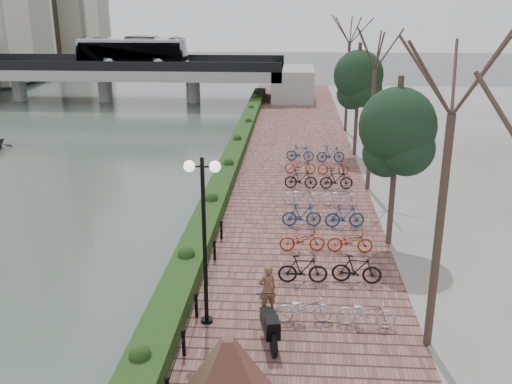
{
  "coord_description": "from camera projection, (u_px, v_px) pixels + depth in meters",
  "views": [
    {
      "loc": [
        4.2,
        -11.94,
        9.42
      ],
      "look_at": [
        2.68,
        10.51,
        2.0
      ],
      "focal_mm": 40.0,
      "sensor_mm": 36.0,
      "label": 1
    }
  ],
  "objects": [
    {
      "name": "street_trees",
      "position": [
        381.0,
        142.0,
        24.88
      ],
      "size": [
        3.2,
        37.12,
        6.8
      ],
      "color": "#35271F",
      "rests_on": "promenade"
    },
    {
      "name": "hedge",
      "position": [
        231.0,
        160.0,
        33.19
      ],
      "size": [
        1.1,
        56.0,
        0.6
      ],
      "primitive_type": "cube",
      "color": "#133312",
      "rests_on": "promenade"
    },
    {
      "name": "motorcycle",
      "position": [
        269.0,
        323.0,
        15.7
      ],
      "size": [
        0.92,
        1.87,
        1.12
      ],
      "primitive_type": null,
      "rotation": [
        0.0,
        0.0,
        0.21
      ],
      "color": "black",
      "rests_on": "promenade"
    },
    {
      "name": "bridge",
      "position": [
        110.0,
        68.0,
        57.04
      ],
      "size": [
        36.0,
        10.77,
        6.5
      ],
      "color": "gray",
      "rests_on": "ground"
    },
    {
      "name": "bicycle_parking",
      "position": [
        322.0,
        206.0,
        25.06
      ],
      "size": [
        2.4,
        19.89,
        1.0
      ],
      "color": "#B8B8BD",
      "rests_on": "promenade"
    },
    {
      "name": "river_water",
      "position": [
        14.0,
        148.0,
        39.18
      ],
      "size": [
        30.0,
        130.0,
        0.02
      ],
      "primitive_type": "cube",
      "color": "#43544A",
      "rests_on": "ground"
    },
    {
      "name": "promenade",
      "position": [
        289.0,
        183.0,
        30.78
      ],
      "size": [
        8.0,
        75.0,
        0.5
      ],
      "primitive_type": "cube",
      "color": "brown",
      "rests_on": "ground"
    },
    {
      "name": "chain_fence",
      "position": [
        190.0,
        324.0,
        16.07
      ],
      "size": [
        0.1,
        14.1,
        0.7
      ],
      "color": "black",
      "rests_on": "promenade"
    },
    {
      "name": "pedestrian",
      "position": [
        267.0,
        289.0,
        17.15
      ],
      "size": [
        0.67,
        0.57,
        1.55
      ],
      "primitive_type": "imported",
      "rotation": [
        0.0,
        0.0,
        3.57
      ],
      "color": "brown",
      "rests_on": "promenade"
    },
    {
      "name": "lamppost",
      "position": [
        203.0,
        207.0,
        15.72
      ],
      "size": [
        1.02,
        0.32,
        5.01
      ],
      "color": "black",
      "rests_on": "promenade"
    }
  ]
}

